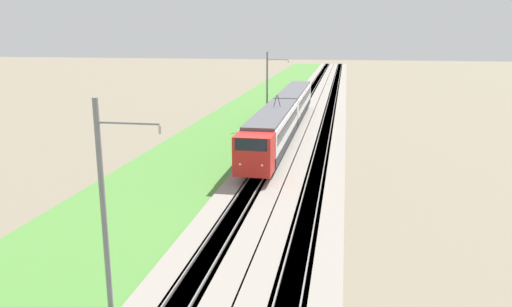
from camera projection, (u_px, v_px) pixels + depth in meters
ballast_main at (290, 126)px, 59.16m from camera, size 240.00×4.40×0.30m
ballast_adjacent at (327, 127)px, 58.43m from camera, size 240.00×4.40×0.30m
track_main at (290, 126)px, 59.16m from camera, size 240.00×1.57×0.45m
track_adjacent at (327, 127)px, 58.43m from camera, size 240.00×1.57×0.45m
grass_verge at (243, 125)px, 60.15m from camera, size 240.00×12.16×0.12m
passenger_train at (285, 113)px, 53.70m from camera, size 39.24×2.86×5.19m
catenary_mast_near at (105, 208)px, 18.83m from camera, size 0.22×2.56×8.68m
catenary_mast_mid at (268, 89)px, 57.41m from camera, size 0.22×2.56×8.83m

